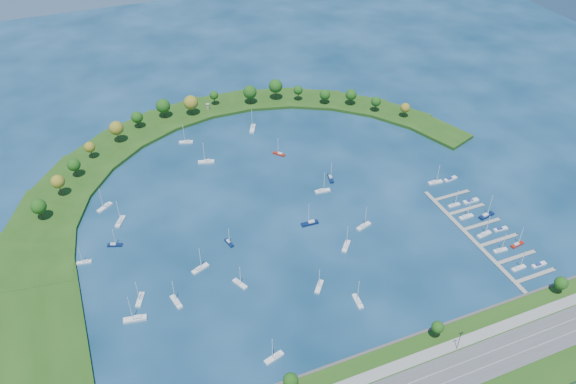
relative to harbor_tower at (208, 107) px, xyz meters
name	(u,v)px	position (x,y,z in m)	size (l,w,h in m)	color
ground	(283,205)	(9.40, -113.99, -4.14)	(700.00, 700.00, 0.00)	#07293E
breakwater	(178,174)	(-36.93, -65.27, -3.15)	(286.74, 247.64, 2.00)	#214512
breakwater_trees	(209,114)	(-4.63, -22.03, 6.60)	(237.42, 90.26, 15.19)	#382314
harbor_tower	(208,107)	(0.00, 0.00, 0.00)	(2.60, 2.60, 4.17)	gray
dock_system	(483,234)	(94.69, -174.99, -3.78)	(24.28, 82.00, 1.60)	gray
moored_boat_0	(279,153)	(25.55, -67.51, -3.25)	(6.67, 7.38, 11.46)	maroon
moored_boat_1	(140,299)	(-75.06, -152.42, -3.22)	(5.57, 8.68, 12.41)	white
moored_boat_2	(206,161)	(-17.96, -58.86, -3.16)	(9.95, 5.24, 14.08)	white
moored_boat_3	(115,244)	(-80.08, -111.81, -3.26)	(7.55, 4.44, 10.72)	#0A1840
moored_boat_4	(364,226)	(41.23, -146.60, -3.20)	(9.11, 4.91, 12.90)	white
moored_boat_5	(105,207)	(-80.48, -79.76, -3.18)	(9.01, 7.53, 13.60)	white
moored_boat_6	(176,301)	(-60.41, -159.99, -3.21)	(4.16, 9.04, 12.83)	white
moored_boat_7	(319,286)	(2.33, -175.86, -3.23)	(7.01, 7.85, 12.12)	white
moored_boat_8	(84,262)	(-95.55, -118.53, -3.28)	(7.16, 3.01, 10.21)	white
moored_boat_9	(120,221)	(-74.70, -94.94, -3.19)	(6.79, 9.18, 13.42)	white
moored_boat_10	(274,357)	(-30.72, -203.96, -3.21)	(8.94, 4.64, 12.66)	white
moored_boat_11	(358,301)	(14.51, -190.52, -3.21)	(3.26, 8.77, 12.61)	white
moored_boat_12	(229,242)	(-26.92, -131.89, -3.28)	(3.36, 7.06, 10.01)	#0A1840
moored_boat_13	(240,283)	(-30.79, -160.41, -3.24)	(5.44, 8.24, 11.82)	white
moored_boat_14	(310,223)	(16.48, -133.87, -3.18)	(9.33, 3.03, 13.54)	#0A1840
moored_boat_15	(186,142)	(-23.78, -32.79, -3.21)	(8.98, 4.97, 12.72)	white
moored_boat_16	(331,178)	(43.69, -102.34, -3.23)	(4.25, 8.55, 12.11)	#0A1840
moored_boat_17	(253,128)	(20.47, -33.42, -3.13)	(7.07, 10.44, 15.03)	white
moored_boat_18	(322,190)	(34.26, -111.37, -3.20)	(8.93, 3.23, 12.86)	white
moored_boat_19	(135,318)	(-79.08, -162.73, -3.15)	(10.22, 4.42, 14.54)	white
moored_boat_20	(200,268)	(-45.13, -144.12, -3.20)	(9.22, 5.56, 13.12)	white
moored_boat_21	(346,246)	(25.94, -156.62, -3.21)	(7.50, 8.11, 12.70)	white
docked_boat_0	(519,268)	(94.93, -201.25, -3.26)	(7.56, 2.32, 11.02)	white
docked_boat_1	(539,265)	(105.38, -203.18, -3.56)	(7.77, 2.23, 1.58)	white
docked_boat_2	(500,250)	(94.93, -188.01, -3.26)	(7.48, 2.58, 10.80)	white
docked_boat_3	(517,244)	(105.43, -187.91, -3.26)	(7.75, 3.04, 11.10)	maroon
docked_boat_4	(484,234)	(94.91, -175.48, -3.22)	(8.53, 3.38, 12.20)	white
docked_boat_5	(500,229)	(105.38, -175.32, -3.56)	(7.79, 2.70, 1.56)	white
docked_boat_6	(466,216)	(94.92, -160.52, -3.23)	(8.12, 2.30, 11.92)	white
docked_boat_7	(486,215)	(105.40, -163.83, -3.18)	(9.58, 4.13, 13.64)	#0A1840
docked_boat_8	(454,205)	(94.94, -149.88, -3.27)	(7.07, 1.98, 10.39)	white
docked_boat_9	(471,201)	(105.36, -150.45, -3.46)	(9.15, 2.90, 1.85)	white
docked_boat_10	(435,182)	(97.31, -128.57, -3.21)	(8.73, 3.26, 12.53)	white
docked_boat_11	(450,179)	(107.27, -129.13, -3.51)	(8.61, 3.31, 1.71)	white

